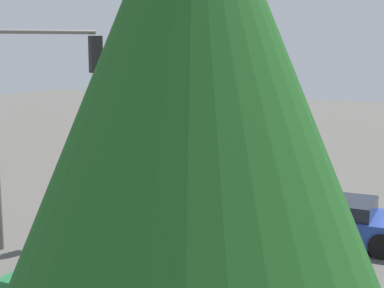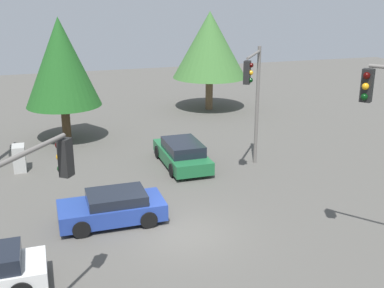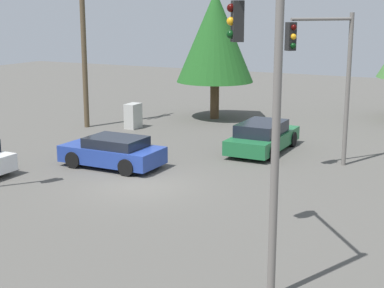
{
  "view_description": "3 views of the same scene",
  "coord_description": "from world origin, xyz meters",
  "px_view_note": "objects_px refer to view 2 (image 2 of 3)",
  "views": [
    {
      "loc": [
        18.25,
        5.47,
        5.68
      ],
      "look_at": [
        1.42,
        -2.41,
        2.45
      ],
      "focal_mm": 55.0,
      "sensor_mm": 36.0,
      "label": 1
    },
    {
      "loc": [
        -15.8,
        4.73,
        8.91
      ],
      "look_at": [
        2.33,
        -1.12,
        2.76
      ],
      "focal_mm": 45.0,
      "sensor_mm": 36.0,
      "label": 2
    },
    {
      "loc": [
        -17.56,
        -11.15,
        6.31
      ],
      "look_at": [
        0.36,
        -1.97,
        1.7
      ],
      "focal_mm": 55.0,
      "sensor_mm": 36.0,
      "label": 3
    }
  ],
  "objects_px": {
    "traffic_signal_cross": "(13,221)",
    "electrical_cabinet": "(19,158)",
    "sedan_green": "(182,154)",
    "sedan_blue": "(113,208)",
    "traffic_signal_main": "(254,90)"
  },
  "relations": [
    {
      "from": "traffic_signal_cross",
      "to": "electrical_cabinet",
      "type": "xyz_separation_m",
      "value": [
        13.96,
        0.44,
        -3.14
      ]
    },
    {
      "from": "traffic_signal_cross",
      "to": "sedan_green",
      "type": "bearing_deg",
      "value": 5.5
    },
    {
      "from": "traffic_signal_main",
      "to": "traffic_signal_cross",
      "type": "height_order",
      "value": "traffic_signal_main"
    },
    {
      "from": "traffic_signal_cross",
      "to": "electrical_cabinet",
      "type": "relative_size",
      "value": 4.08
    },
    {
      "from": "traffic_signal_main",
      "to": "sedan_green",
      "type": "bearing_deg",
      "value": -82.9
    },
    {
      "from": "sedan_blue",
      "to": "traffic_signal_main",
      "type": "relative_size",
      "value": 0.67
    },
    {
      "from": "sedan_blue",
      "to": "traffic_signal_cross",
      "type": "relative_size",
      "value": 0.75
    },
    {
      "from": "sedan_blue",
      "to": "electrical_cabinet",
      "type": "xyz_separation_m",
      "value": [
        7.19,
        3.64,
        0.05
      ]
    },
    {
      "from": "sedan_green",
      "to": "electrical_cabinet",
      "type": "distance_m",
      "value": 8.35
    },
    {
      "from": "traffic_signal_cross",
      "to": "electrical_cabinet",
      "type": "distance_m",
      "value": 14.31
    },
    {
      "from": "sedan_blue",
      "to": "sedan_green",
      "type": "xyz_separation_m",
      "value": [
        5.37,
        -4.5,
        0.04
      ]
    },
    {
      "from": "sedan_green",
      "to": "electrical_cabinet",
      "type": "height_order",
      "value": "sedan_green"
    },
    {
      "from": "sedan_blue",
      "to": "traffic_signal_cross",
      "type": "bearing_deg",
      "value": 154.63
    },
    {
      "from": "electrical_cabinet",
      "to": "traffic_signal_cross",
      "type": "bearing_deg",
      "value": -178.21
    },
    {
      "from": "sedan_green",
      "to": "traffic_signal_main",
      "type": "xyz_separation_m",
      "value": [
        -1.74,
        -3.17,
        3.54
      ]
    }
  ]
}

